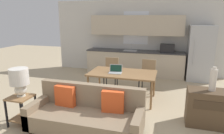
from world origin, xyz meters
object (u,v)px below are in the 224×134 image
Objects in this scene: credenza at (216,109)px; vase at (213,80)px; dining_table at (122,75)px; dining_chair_far_left at (111,71)px; refrigerator at (200,53)px; side_table at (21,106)px; couch at (87,115)px; table_lamp at (19,80)px; laptop at (116,71)px; dining_chair_far_right at (147,74)px.

vase reaches higher than credenza.
dining_chair_far_left reaches higher than dining_table.
refrigerator reaches higher than side_table.
refrigerator reaches higher than credenza.
couch is 3.72× the size of table_lamp.
table_lamp is (-1.33, -0.09, 0.59)m from couch.
couch is 1.65m from laptop.
dining_chair_far_left is at bearing 67.29° from table_lamp.
credenza is at bearing -23.80° from laptop.
dining_chair_far_left is at bearing 95.93° from couch.
refrigerator is 2.04× the size of dining_chair_far_right.
laptop is at bearing -71.55° from dining_chair_far_left.
side_table is 0.54× the size of credenza.
table_lamp is at bearing -132.71° from dining_table.
dining_chair_far_right is (-1.50, 1.61, 0.15)m from credenza.
dining_table is at bearing -132.05° from refrigerator.
side_table is 2.28m from laptop.
vase is 2.97m from dining_chair_far_left.
couch is at bearing -99.81° from laptop.
dining_chair_far_right reaches higher than credenza.
table_lamp is at bearing 70.67° from side_table.
credenza is at bearing 20.38° from couch.
dining_chair_far_right is at bearing 132.94° from credenza.
couch reaches higher than dining_table.
laptop is (0.12, 1.59, 0.44)m from couch.
refrigerator is at bearing 47.66° from table_lamp.
side_table is 1.05× the size of table_lamp.
refrigerator reaches higher than dining_chair_far_right.
table_lamp is 0.62× the size of dining_chair_far_left.
side_table is 3.79m from credenza.
table_lamp is at bearing -164.78° from vase.
dining_chair_far_left is at bearing 147.03° from vase.
dining_chair_far_right is at bearing 56.37° from dining_table.
dining_table is 2.21m from credenza.
vase is at bearing -37.47° from dining_chair_far_left.
dining_table is 2.85× the size of side_table.
refrigerator reaches higher than dining_chair_far_left.
couch is at bearing -120.84° from refrigerator.
credenza is 1.22× the size of dining_chair_far_left.
side_table is (-1.34, -0.12, 0.06)m from couch.
dining_table is at bearing -115.23° from dining_chair_far_right.
table_lamp reaches higher than couch.
couch is at bearing 3.92° from table_lamp.
vase is 1.35× the size of laptop.
couch is 2.31× the size of dining_chair_far_left.
refrigerator is at bearing 47.95° from dining_table.
side_table is 0.65× the size of dining_chair_far_right.
side_table is 2.81m from dining_chair_far_left.
refrigerator is at bearing 52.52° from dining_chair_far_right.
dining_chair_far_right is (2.17, 2.59, 0.12)m from side_table.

